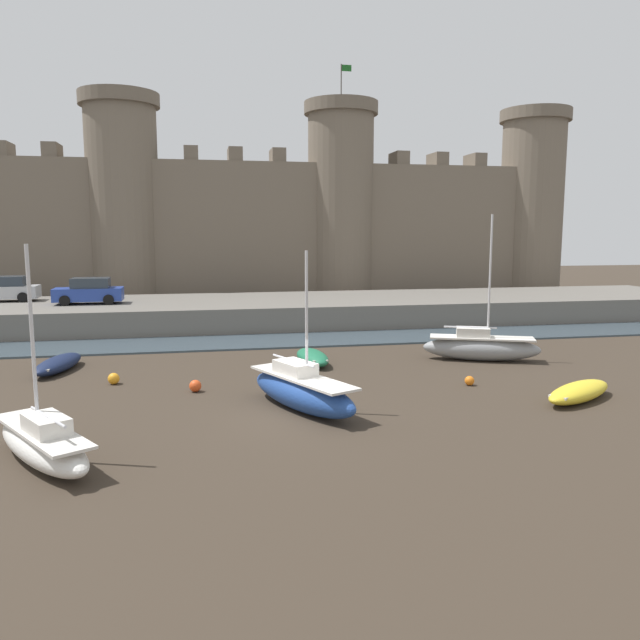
% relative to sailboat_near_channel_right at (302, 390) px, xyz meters
% --- Properties ---
extents(ground_plane, '(160.00, 160.00, 0.00)m').
position_rel_sailboat_near_channel_right_xyz_m(ground_plane, '(-0.13, -0.59, -0.68)').
color(ground_plane, '#382D23').
extents(water_channel, '(80.00, 4.50, 0.10)m').
position_rel_sailboat_near_channel_right_xyz_m(water_channel, '(-0.13, 13.40, -0.63)').
color(water_channel, '#3D4C56').
rests_on(water_channel, ground).
extents(quay_road, '(64.56, 10.00, 1.58)m').
position_rel_sailboat_near_channel_right_xyz_m(quay_road, '(-0.13, 20.65, 0.11)').
color(quay_road, '#666059').
rests_on(quay_road, ground).
extents(castle, '(58.66, 6.10, 19.58)m').
position_rel_sailboat_near_channel_right_xyz_m(castle, '(-0.13, 31.30, 6.56)').
color(castle, '#706354').
rests_on(castle, ground).
extents(sailboat_near_channel_right, '(3.64, 5.67, 5.46)m').
position_rel_sailboat_near_channel_right_xyz_m(sailboat_near_channel_right, '(0.00, 0.00, 0.00)').
color(sailboat_near_channel_right, '#234793').
rests_on(sailboat_near_channel_right, ground).
extents(rowboat_foreground_centre, '(2.02, 4.12, 0.66)m').
position_rel_sailboat_near_channel_right_xyz_m(rowboat_foreground_centre, '(-9.47, 7.89, -0.33)').
color(rowboat_foreground_centre, '#141E3D').
rests_on(rowboat_foreground_centre, ground).
extents(sailboat_midflat_centre, '(5.58, 3.33, 6.85)m').
position_rel_sailboat_near_channel_right_xyz_m(sailboat_midflat_centre, '(9.70, 6.48, -0.02)').
color(sailboat_midflat_centre, gray).
rests_on(sailboat_midflat_centre, ground).
extents(sailboat_midflat_left, '(3.81, 5.05, 5.77)m').
position_rel_sailboat_near_channel_right_xyz_m(sailboat_midflat_left, '(-7.53, -3.60, -0.12)').
color(sailboat_midflat_left, silver).
rests_on(sailboat_midflat_left, ground).
extents(rowboat_foreground_left, '(3.93, 3.00, 0.66)m').
position_rel_sailboat_near_channel_right_xyz_m(rowboat_foreground_left, '(10.03, -0.84, -0.33)').
color(rowboat_foreground_left, yellow).
rests_on(rowboat_foreground_left, ground).
extents(rowboat_midflat_right, '(1.52, 3.30, 0.66)m').
position_rel_sailboat_near_channel_right_xyz_m(rowboat_midflat_right, '(1.70, 7.16, -0.33)').
color(rowboat_midflat_right, '#1E6B47').
rests_on(rowboat_midflat_right, ground).
extents(mooring_buoy_off_centre, '(0.38, 0.38, 0.38)m').
position_rel_sailboat_near_channel_right_xyz_m(mooring_buoy_off_centre, '(7.11, 2.04, -0.49)').
color(mooring_buoy_off_centre, orange).
rests_on(mooring_buoy_off_centre, ground).
extents(mooring_buoy_near_shore, '(0.46, 0.46, 0.46)m').
position_rel_sailboat_near_channel_right_xyz_m(mooring_buoy_near_shore, '(-6.80, 5.00, -0.45)').
color(mooring_buoy_near_shore, orange).
rests_on(mooring_buoy_near_shore, ground).
extents(mooring_buoy_mid_mud, '(0.46, 0.46, 0.46)m').
position_rel_sailboat_near_channel_right_xyz_m(mooring_buoy_mid_mud, '(-3.59, 3.15, -0.44)').
color(mooring_buoy_mid_mud, '#E04C1E').
rests_on(mooring_buoy_mid_mud, ground).
extents(car_quay_centre_west, '(4.12, 1.92, 1.62)m').
position_rel_sailboat_near_channel_right_xyz_m(car_quay_centre_west, '(-15.58, 22.80, 1.68)').
color(car_quay_centre_west, '#B2B5B7').
rests_on(car_quay_centre_west, quay_road).
extents(car_quay_east, '(4.12, 1.92, 1.62)m').
position_rel_sailboat_near_channel_right_xyz_m(car_quay_east, '(-10.02, 20.25, 1.68)').
color(car_quay_east, '#263F99').
rests_on(car_quay_east, quay_road).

